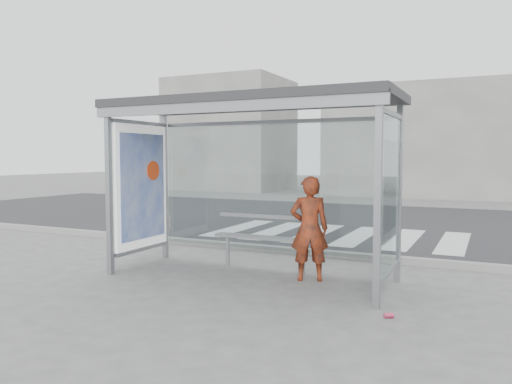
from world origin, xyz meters
TOP-DOWN VIEW (x-y plane):
  - ground at (0.00, 0.00)m, footprint 80.00×80.00m
  - road at (0.00, 7.00)m, footprint 30.00×10.00m
  - curb at (0.00, 1.95)m, footprint 30.00×0.18m
  - crosswalk at (0.00, 4.50)m, footprint 5.55×3.00m
  - bus_shelter at (-0.37, 0.06)m, footprint 4.25×1.65m
  - building_left at (-10.00, 18.00)m, footprint 6.00×5.00m
  - building_center at (0.00, 18.00)m, footprint 8.00×5.00m
  - person at (0.84, 0.23)m, footprint 0.64×0.54m
  - bench at (-0.03, 0.58)m, footprint 1.67×0.21m
  - soda_can at (2.20, -0.99)m, footprint 0.12×0.10m

SIDE VIEW (x-z plane):
  - ground at x=0.00m, z-range 0.00..0.00m
  - crosswalk at x=0.00m, z-range 0.00..0.00m
  - road at x=0.00m, z-range 0.00..0.01m
  - soda_can at x=2.20m, z-range 0.00..0.06m
  - curb at x=0.00m, z-range 0.00..0.12m
  - bench at x=-0.03m, z-range 0.08..0.95m
  - person at x=0.84m, z-range 0.00..1.51m
  - bus_shelter at x=-0.37m, z-range 0.67..3.29m
  - building_center at x=0.00m, z-range 0.00..5.00m
  - building_left at x=-10.00m, z-range 0.00..6.00m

